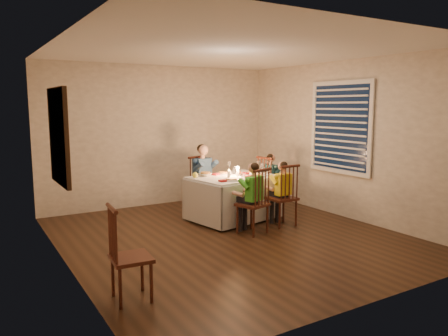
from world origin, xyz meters
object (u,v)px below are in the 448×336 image
dining_table (234,189)px  chair_near_left (252,233)px  serving_bowl (205,175)px  chair_adult (204,211)px  chair_near_right (281,225)px  chair_extra (132,299)px  child_yellow (281,225)px  child_green (252,233)px  chair_end (271,210)px  child_teal (271,210)px  adult (204,211)px

dining_table → chair_near_left: bearing=-113.2°
chair_near_left → serving_bowl: (-0.20, 1.08, 0.74)m
chair_near_left → chair_adult: bearing=-107.3°
chair_near_right → dining_table: bearing=-59.3°
chair_adult → chair_near_left: same height
dining_table → chair_extra: dining_table is taller
dining_table → child_yellow: dining_table is taller
chair_extra → child_green: (2.27, 1.23, 0.00)m
chair_extra → chair_end: bearing=-51.8°
dining_table → chair_end: bearing=1.5°
chair_adult → child_teal: bearing=-41.7°
dining_table → chair_near_right: dining_table is taller
chair_extra → child_teal: child_teal is taller
child_teal → dining_table: bearing=92.2°
chair_near_left → adult: bearing=-107.3°
chair_near_right → child_teal: child_teal is taller
dining_table → chair_end: dining_table is taller
chair_near_right → child_yellow: child_yellow is taller
adult → child_teal: (1.07, -0.55, 0.00)m
dining_table → chair_adult: 0.91m
child_green → serving_bowl: bearing=-96.0°
chair_extra → dining_table: bearing=-45.6°
chair_end → serving_bowl: size_ratio=4.80×
chair_adult → child_yellow: size_ratio=0.96×
chair_extra → adult: (2.30, 2.78, 0.00)m
chair_adult → chair_extra: chair_adult is taller
chair_near_right → chair_end: size_ratio=1.00×
child_green → child_teal: size_ratio=1.03×
chair_adult → chair_end: same height
child_yellow → child_green: bearing=9.1°
child_yellow → chair_near_left: bearing=9.1°
chair_adult → adult: bearing=0.0°
adult → chair_near_right: bearing=-82.1°
child_teal → serving_bowl: (-1.30, 0.07, 0.74)m
chair_near_left → chair_near_right: (0.63, 0.11, 0.00)m
chair_end → child_teal: (0.00, 0.00, 0.00)m
child_teal → chair_end: bearing=-0.0°
child_green → child_yellow: 0.64m
chair_extra → child_teal: bearing=-51.8°
chair_near_left → chair_extra: chair_near_left is taller
dining_table → child_green: dining_table is taller
dining_table → chair_adult: bearing=92.8°
chair_near_right → child_teal: size_ratio=0.96×
chair_adult → chair_extra: size_ratio=1.04×
chair_adult → chair_near_right: size_ratio=1.00×
serving_bowl → chair_extra: bearing=-132.0°
dining_table → chair_end: (0.91, 0.18, -0.51)m
chair_end → adult: adult is taller
chair_end → child_yellow: (-0.47, -0.90, 0.00)m
serving_bowl → chair_near_right: bearing=-49.5°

